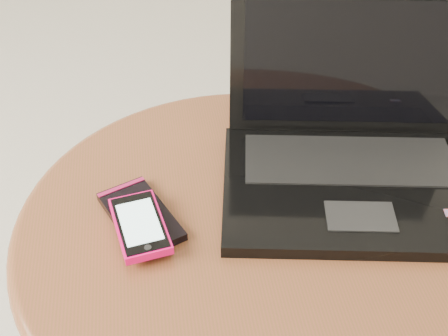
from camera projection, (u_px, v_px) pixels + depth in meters
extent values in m
cylinder|color=brown|center=(245.00, 330.00, 0.92)|extent=(0.10, 0.10, 0.42)
cylinder|color=brown|center=(249.00, 226.00, 0.78)|extent=(0.57, 0.57, 0.03)
torus|color=brown|center=(249.00, 226.00, 0.78)|extent=(0.60, 0.60, 0.03)
cube|color=black|center=(353.00, 189.00, 0.80)|extent=(0.38, 0.29, 0.02)
cube|color=black|center=(349.00, 160.00, 0.83)|extent=(0.30, 0.15, 0.00)
cube|color=black|center=(361.00, 216.00, 0.74)|extent=(0.09, 0.07, 0.00)
cube|color=black|center=(351.00, 63.00, 0.83)|extent=(0.33, 0.10, 0.21)
cube|color=black|center=(351.00, 64.00, 0.83)|extent=(0.29, 0.08, 0.17)
cube|color=black|center=(141.00, 216.00, 0.76)|extent=(0.11, 0.14, 0.01)
cube|color=#AC174D|center=(121.00, 187.00, 0.80)|extent=(0.06, 0.03, 0.00)
cube|color=#FF0767|center=(140.00, 226.00, 0.73)|extent=(0.08, 0.11, 0.01)
cube|color=black|center=(139.00, 222.00, 0.73)|extent=(0.07, 0.11, 0.00)
cube|color=#C7F0F1|center=(139.00, 222.00, 0.73)|extent=(0.06, 0.08, 0.00)
cylinder|color=black|center=(148.00, 247.00, 0.70)|extent=(0.01, 0.01, 0.00)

